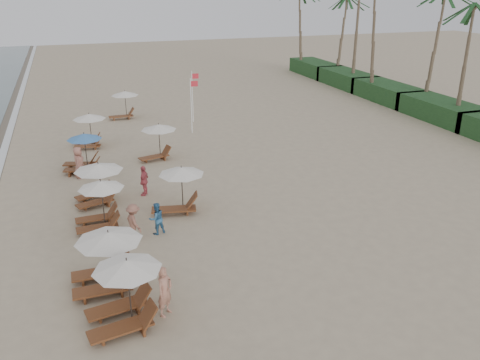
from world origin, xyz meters
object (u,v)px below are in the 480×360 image
object	(u,v)px
inland_station_2	(123,102)
flag_pole_near	(192,103)
lounger_station_2	(98,205)
lounger_station_3	(96,182)
lounger_station_4	(82,154)
beachgoer_mid_b	(134,222)
lounger_station_5	(88,130)
inland_station_0	(178,188)
inland_station_1	(157,138)
beachgoer_mid_a	(157,218)
beachgoer_far_a	(144,181)
beachgoer_far_b	(79,162)
lounger_station_1	(104,260)
lounger_station_0	(121,295)
beachgoer_near	(165,291)

from	to	relation	value
inland_station_2	flag_pole_near	bearing A→B (deg)	-53.91
lounger_station_2	lounger_station_3	size ratio (longest dim) A/B	0.91
lounger_station_4	beachgoer_mid_b	size ratio (longest dim) A/B	1.52
lounger_station_5	lounger_station_4	bearing A→B (deg)	-97.74
lounger_station_5	inland_station_0	bearing A→B (deg)	-73.94
lounger_station_5	inland_station_1	xyz separation A→B (m)	(3.97, -3.99, 0.16)
lounger_station_5	beachgoer_mid_b	size ratio (longest dim) A/B	1.44
lounger_station_2	inland_station_2	distance (m)	20.01
inland_station_0	beachgoer_mid_a	bearing A→B (deg)	-126.17
lounger_station_4	beachgoer_mid_a	xyz separation A→B (m)	(2.74, -9.44, -0.30)
beachgoer_far_a	lounger_station_3	bearing A→B (deg)	-55.68
lounger_station_2	beachgoer_far_b	size ratio (longest dim) A/B	1.31
beachgoer_far_a	lounger_station_4	bearing A→B (deg)	-119.41
beachgoer_mid_a	lounger_station_2	bearing A→B (deg)	-48.86
beachgoer_mid_a	beachgoer_mid_b	bearing A→B (deg)	-5.51
beachgoer_mid_a	flag_pole_near	distance (m)	16.25
inland_station_2	beachgoer_mid_b	size ratio (longest dim) A/B	1.60
lounger_station_1	inland_station_0	bearing A→B (deg)	54.20
lounger_station_0	lounger_station_5	xyz separation A→B (m)	(0.10, 20.10, 0.13)
inland_station_2	beachgoer_near	xyz separation A→B (m)	(-1.88, -27.13, -0.45)
beachgoer_mid_a	beachgoer_far_b	size ratio (longest dim) A/B	0.81
inland_station_2	flag_pole_near	distance (m)	7.41
lounger_station_1	lounger_station_4	xyz separation A→B (m)	(-0.18, 13.02, -0.06)
inland_station_2	beachgoer_mid_a	size ratio (longest dim) A/B	1.79
beachgoer_mid_a	beachgoer_far_b	world-z (taller)	beachgoer_far_b
lounger_station_3	beachgoer_far_b	size ratio (longest dim) A/B	1.44
inland_station_1	lounger_station_0	bearing A→B (deg)	-104.19
lounger_station_4	lounger_station_5	bearing A→B (deg)	82.26
lounger_station_1	lounger_station_5	world-z (taller)	lounger_station_5
beachgoer_near	beachgoer_mid_a	bearing A→B (deg)	39.29
lounger_station_0	lounger_station_3	world-z (taller)	lounger_station_0
lounger_station_3	inland_station_2	world-z (taller)	inland_station_2
lounger_station_0	lounger_station_2	distance (m)	7.48
lounger_station_2	lounger_station_5	world-z (taller)	lounger_station_5
lounger_station_0	beachgoer_near	world-z (taller)	lounger_station_0
inland_station_1	beachgoer_near	world-z (taller)	inland_station_1
beachgoer_mid_a	beachgoer_near	bearing A→B (deg)	65.54
lounger_station_0	lounger_station_2	size ratio (longest dim) A/B	1.12
inland_station_0	beachgoer_far_b	size ratio (longest dim) A/B	1.56
lounger_station_3	inland_station_0	bearing A→B (deg)	-33.79
lounger_station_1	inland_station_1	xyz separation A→B (m)	(4.42, 13.69, 0.29)
inland_station_1	beachgoer_mid_a	size ratio (longest dim) A/B	1.80
lounger_station_2	lounger_station_5	distance (m)	12.62
beachgoer_mid_a	inland_station_1	bearing A→B (deg)	-117.40
beachgoer_far_a	beachgoer_mid_b	bearing A→B (deg)	15.65
lounger_station_5	inland_station_1	distance (m)	5.63
lounger_station_5	flag_pole_near	size ratio (longest dim) A/B	0.59
lounger_station_0	beachgoer_mid_b	size ratio (longest dim) A/B	1.62
inland_station_1	inland_station_0	bearing A→B (deg)	-93.25
beachgoer_near	flag_pole_near	xyz separation A→B (m)	(6.22, 21.19, 1.35)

